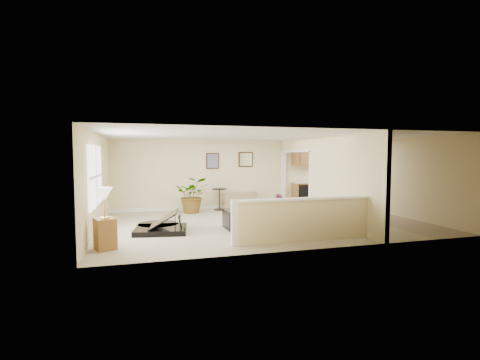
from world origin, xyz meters
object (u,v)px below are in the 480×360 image
object	(u,v)px
accent_table	(219,196)
small_plant	(279,203)
piano	(159,212)
palm_plant	(193,195)
piano_bench	(233,219)
lamp_stand	(105,223)
loveseat	(244,201)

from	to	relation	value
accent_table	small_plant	distance (m)	2.14
accent_table	small_plant	size ratio (longest dim) A/B	1.35
piano	palm_plant	distance (m)	2.96
accent_table	piano	bearing A→B (deg)	-126.15
piano_bench	lamp_stand	world-z (taller)	lamp_stand
palm_plant	loveseat	bearing A→B (deg)	6.30
piano	lamp_stand	size ratio (longest dim) A/B	1.29
loveseat	piano_bench	bearing A→B (deg)	-124.01
accent_table	lamp_stand	xyz separation A→B (m)	(-3.38, -4.50, 0.05)
piano	loveseat	world-z (taller)	piano
loveseat	piano	bearing A→B (deg)	-149.60
accent_table	lamp_stand	world-z (taller)	lamp_stand
loveseat	accent_table	world-z (taller)	loveseat
piano	accent_table	world-z (taller)	piano
piano_bench	lamp_stand	xyz separation A→B (m)	(-3.05, -1.28, 0.29)
palm_plant	lamp_stand	xyz separation A→B (m)	(-2.38, -4.15, -0.05)
loveseat	small_plant	xyz separation A→B (m)	(1.17, -0.43, -0.05)
small_plant	accent_table	bearing A→B (deg)	164.38
piano	small_plant	xyz separation A→B (m)	(4.26, 2.47, -0.26)
loveseat	small_plant	bearing A→B (deg)	-32.83
piano	piano_bench	xyz separation A→B (m)	(1.89, -0.19, -0.25)
accent_table	piano_bench	bearing A→B (deg)	-95.81
piano	loveseat	xyz separation A→B (m)	(3.09, 2.89, -0.21)
piano_bench	lamp_stand	size ratio (longest dim) A/B	0.59
lamp_stand	piano_bench	bearing A→B (deg)	22.71
small_plant	lamp_stand	distance (m)	6.70
piano	accent_table	bearing A→B (deg)	62.47
small_plant	palm_plant	bearing A→B (deg)	175.82
accent_table	lamp_stand	distance (m)	5.63
piano_bench	loveseat	world-z (taller)	loveseat
loveseat	lamp_stand	bearing A→B (deg)	-146.95
lamp_stand	accent_table	bearing A→B (deg)	53.15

